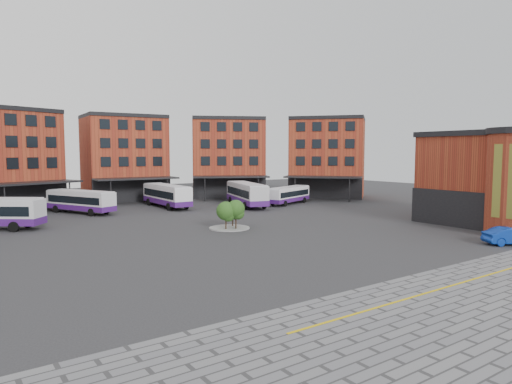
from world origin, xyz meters
TOP-DOWN VIEW (x-y plane):
  - ground at (0.00, 0.00)m, footprint 160.00×160.00m
  - yellow_line at (2.00, -14.00)m, footprint 26.00×0.15m
  - main_building at (-4.77, 38.25)m, footprint 94.14×42.48m
  - east_building at (28.70, -3.06)m, footprint 17.40×15.40m
  - tree_island at (2.02, 11.59)m, footprint 4.40×4.40m
  - bus_c at (-7.96, 33.98)m, footprint 6.96×11.02m
  - bus_d at (4.38, 33.69)m, footprint 3.13×12.01m
  - bus_e at (14.88, 27.86)m, footprint 6.40×12.91m
  - bus_f at (22.01, 26.40)m, footprint 9.99×5.71m
  - blue_car at (18.03, -9.82)m, footprint 4.96×3.81m

SIDE VIEW (x-z plane):
  - ground at x=0.00m, z-range 0.00..0.00m
  - yellow_line at x=2.00m, z-range 0.02..0.04m
  - blue_car at x=18.03m, z-range 0.00..1.57m
  - bus_f at x=22.01m, z-range 0.12..2.89m
  - bus_c at x=-7.96m, z-range 0.13..3.22m
  - tree_island at x=2.02m, z-range 0.20..3.40m
  - bus_d at x=4.38m, z-range 0.14..3.52m
  - bus_e at x=14.88m, z-range 0.15..3.70m
  - east_building at x=28.70m, z-range -0.01..10.59m
  - main_building at x=-4.77m, z-range -0.07..14.53m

